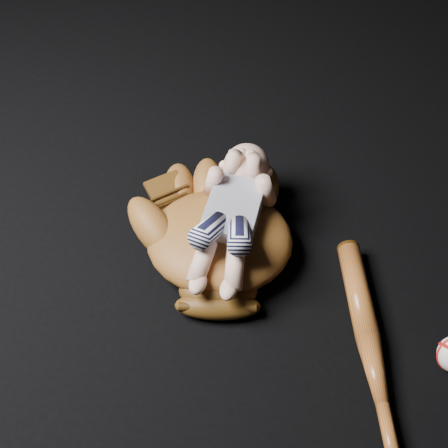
{
  "coord_description": "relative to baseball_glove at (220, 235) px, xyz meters",
  "views": [
    {
      "loc": [
        0.34,
        -0.76,
        1.14
      ],
      "look_at": [
        -0.05,
        0.11,
        0.07
      ],
      "focal_mm": 55.0,
      "sensor_mm": 36.0,
      "label": 1
    }
  ],
  "objects": [
    {
      "name": "baseball_glove",
      "position": [
        0.0,
        0.0,
        0.0
      ],
      "size": [
        0.52,
        0.54,
        0.13
      ],
      "primitive_type": null,
      "rotation": [
        0.0,
        0.0,
        0.4
      ],
      "color": "brown",
      "rests_on": "ground"
    },
    {
      "name": "newborn_baby",
      "position": [
        0.02,
        0.01,
        0.06
      ],
      "size": [
        0.24,
        0.4,
        0.15
      ],
      "primitive_type": null,
      "rotation": [
        0.0,
        0.0,
        0.2
      ],
      "color": "#DDA88E",
      "rests_on": "baseball_glove"
    },
    {
      "name": "baseball_bat",
      "position": [
        0.36,
        -0.11,
        -0.04
      ],
      "size": [
        0.27,
        0.47,
        0.05
      ],
      "primitive_type": null,
      "rotation": [
        0.0,
        0.0,
        0.47
      ],
      "color": "#934B1C",
      "rests_on": "ground"
    }
  ]
}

